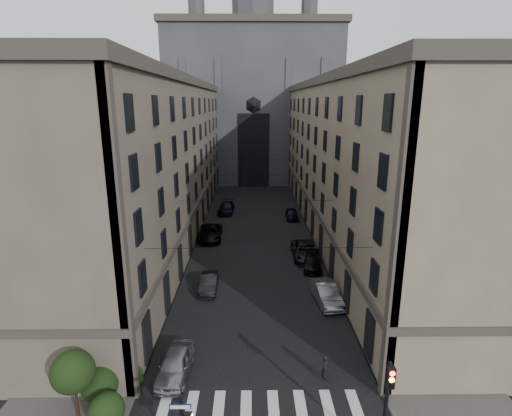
{
  "coord_description": "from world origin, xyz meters",
  "views": [
    {
      "loc": [
        -0.42,
        -12.95,
        16.19
      ],
      "look_at": [
        -0.11,
        13.71,
        9.05
      ],
      "focal_mm": 28.0,
      "sensor_mm": 36.0,
      "label": 1
    }
  ],
  "objects_px": {
    "car_left_near": "(175,364)",
    "car_right_midfar": "(312,262)",
    "car_left_far": "(226,208)",
    "car_right_midnear": "(305,251)",
    "traffic_light_right": "(387,401)",
    "car_right_near": "(326,293)",
    "car_right_far": "(292,214)",
    "pedestrian": "(325,368)",
    "car_left_midfar": "(210,233)",
    "gothic_tower": "(253,93)",
    "car_left_midnear": "(209,283)"
  },
  "relations": [
    {
      "from": "car_left_near",
      "to": "car_right_midfar",
      "type": "bearing_deg",
      "value": 60.19
    },
    {
      "from": "car_left_midnear",
      "to": "car_right_midnear",
      "type": "height_order",
      "value": "car_right_midnear"
    },
    {
      "from": "car_left_far",
      "to": "car_right_far",
      "type": "distance_m",
      "value": 10.12
    },
    {
      "from": "car_left_far",
      "to": "car_right_midnear",
      "type": "distance_m",
      "value": 20.39
    },
    {
      "from": "traffic_light_right",
      "to": "pedestrian",
      "type": "height_order",
      "value": "traffic_light_right"
    },
    {
      "from": "car_left_far",
      "to": "car_right_far",
      "type": "height_order",
      "value": "car_left_far"
    },
    {
      "from": "car_left_near",
      "to": "car_right_midfar",
      "type": "height_order",
      "value": "car_left_near"
    },
    {
      "from": "gothic_tower",
      "to": "car_right_midfar",
      "type": "xyz_separation_m",
      "value": [
        5.64,
        -50.9,
        -17.16
      ]
    },
    {
      "from": "gothic_tower",
      "to": "car_left_far",
      "type": "height_order",
      "value": "gothic_tower"
    },
    {
      "from": "car_right_near",
      "to": "car_left_near",
      "type": "bearing_deg",
      "value": -146.94
    },
    {
      "from": "car_right_midnear",
      "to": "car_right_far",
      "type": "xyz_separation_m",
      "value": [
        0.04,
        14.66,
        -0.08
      ]
    },
    {
      "from": "traffic_light_right",
      "to": "car_left_near",
      "type": "xyz_separation_m",
      "value": [
        -10.68,
        6.08,
        -2.53
      ]
    },
    {
      "from": "traffic_light_right",
      "to": "car_left_midfar",
      "type": "bearing_deg",
      "value": 109.56
    },
    {
      "from": "car_left_far",
      "to": "car_right_midfar",
      "type": "bearing_deg",
      "value": -62.22
    },
    {
      "from": "traffic_light_right",
      "to": "car_right_midnear",
      "type": "bearing_deg",
      "value": 90.7
    },
    {
      "from": "car_left_near",
      "to": "car_right_midfar",
      "type": "relative_size",
      "value": 1.01
    },
    {
      "from": "pedestrian",
      "to": "gothic_tower",
      "type": "bearing_deg",
      "value": 22.23
    },
    {
      "from": "gothic_tower",
      "to": "traffic_light_right",
      "type": "bearing_deg",
      "value": -85.62
    },
    {
      "from": "car_left_midnear",
      "to": "car_right_far",
      "type": "relative_size",
      "value": 1.0
    },
    {
      "from": "car_left_far",
      "to": "pedestrian",
      "type": "bearing_deg",
      "value": -75.23
    },
    {
      "from": "traffic_light_right",
      "to": "car_left_midfar",
      "type": "relative_size",
      "value": 0.88
    },
    {
      "from": "car_left_midfar",
      "to": "car_right_near",
      "type": "relative_size",
      "value": 1.21
    },
    {
      "from": "car_left_midfar",
      "to": "pedestrian",
      "type": "bearing_deg",
      "value": -71.28
    },
    {
      "from": "car_right_midnear",
      "to": "car_right_midfar",
      "type": "height_order",
      "value": "car_right_midnear"
    },
    {
      "from": "car_left_near",
      "to": "car_right_near",
      "type": "xyz_separation_m",
      "value": [
        10.83,
        9.04,
        0.04
      ]
    },
    {
      "from": "gothic_tower",
      "to": "car_left_midfar",
      "type": "xyz_separation_m",
      "value": [
        -5.42,
        -42.02,
        -16.98
      ]
    },
    {
      "from": "car_right_near",
      "to": "car_left_midfar",
      "type": "bearing_deg",
      "value": 118.31
    },
    {
      "from": "car_left_near",
      "to": "car_left_far",
      "type": "bearing_deg",
      "value": 92.55
    },
    {
      "from": "car_left_near",
      "to": "car_right_midfar",
      "type": "distance_m",
      "value": 19.3
    },
    {
      "from": "gothic_tower",
      "to": "car_right_midfar",
      "type": "distance_m",
      "value": 54.01
    },
    {
      "from": "car_right_midfar",
      "to": "car_right_midnear",
      "type": "bearing_deg",
      "value": 103.57
    },
    {
      "from": "car_left_far",
      "to": "car_right_midnear",
      "type": "height_order",
      "value": "car_right_midnear"
    },
    {
      "from": "car_left_far",
      "to": "car_right_midnear",
      "type": "relative_size",
      "value": 0.94
    },
    {
      "from": "car_right_midfar",
      "to": "car_left_midfar",
      "type": "bearing_deg",
      "value": 147.81
    },
    {
      "from": "car_left_far",
      "to": "traffic_light_right",
      "type": "bearing_deg",
      "value": -74.66
    },
    {
      "from": "car_left_far",
      "to": "pedestrian",
      "type": "distance_m",
      "value": 38.29
    },
    {
      "from": "car_right_midnear",
      "to": "car_right_midfar",
      "type": "xyz_separation_m",
      "value": [
        0.34,
        -2.77,
        -0.16
      ]
    },
    {
      "from": "car_right_midfar",
      "to": "pedestrian",
      "type": "bearing_deg",
      "value": -89.19
    },
    {
      "from": "car_left_midnear",
      "to": "car_right_midfar",
      "type": "xyz_separation_m",
      "value": [
        9.84,
        4.65,
        -0.05
      ]
    },
    {
      "from": "car_right_near",
      "to": "car_right_midnear",
      "type": "relative_size",
      "value": 0.84
    },
    {
      "from": "car_right_near",
      "to": "car_right_far",
      "type": "height_order",
      "value": "car_right_near"
    },
    {
      "from": "car_left_midnear",
      "to": "pedestrian",
      "type": "xyz_separation_m",
      "value": [
        8.15,
        -11.95,
        0.15
      ]
    },
    {
      "from": "car_left_midnear",
      "to": "car_right_near",
      "type": "relative_size",
      "value": 0.86
    },
    {
      "from": "car_left_near",
      "to": "car_left_midnear",
      "type": "distance_m",
      "value": 11.44
    },
    {
      "from": "gothic_tower",
      "to": "car_right_midnear",
      "type": "height_order",
      "value": "gothic_tower"
    },
    {
      "from": "car_left_midfar",
      "to": "car_left_far",
      "type": "bearing_deg",
      "value": 82.68
    },
    {
      "from": "car_right_midfar",
      "to": "car_right_near",
      "type": "bearing_deg",
      "value": -82.45
    },
    {
      "from": "car_right_midnear",
      "to": "car_right_far",
      "type": "height_order",
      "value": "car_right_midnear"
    },
    {
      "from": "car_left_far",
      "to": "car_right_midnear",
      "type": "xyz_separation_m",
      "value": [
        9.5,
        -18.04,
        0.01
      ]
    },
    {
      "from": "car_right_midnear",
      "to": "car_right_near",
      "type": "bearing_deg",
      "value": -87.33
    }
  ]
}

